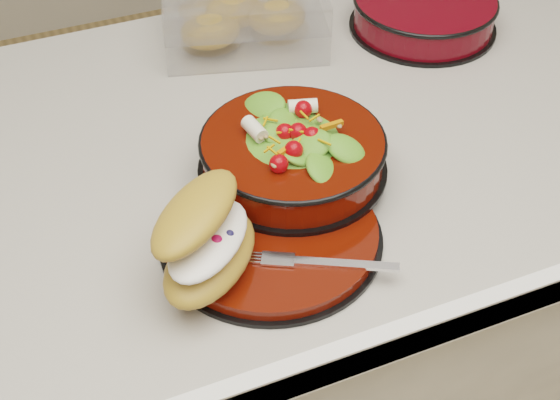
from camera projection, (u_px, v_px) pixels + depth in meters
name	position (u px, v px, depth m)	size (l,w,h in m)	color
island_counter	(323.00, 319.00, 1.39)	(1.24, 0.74, 0.90)	white
dinner_plate	(272.00, 234.00, 0.90)	(0.26, 0.26, 0.02)	black
salad_bowl	(293.00, 147.00, 0.95)	(0.24, 0.24, 0.10)	black
croissant	(207.00, 239.00, 0.82)	(0.16, 0.18, 0.09)	#B98738
fork	(325.00, 263.00, 0.86)	(0.14, 0.08, 0.00)	silver
pastry_box	(243.00, 15.00, 1.21)	(0.28, 0.24, 0.09)	white
extra_bowl	(424.00, 12.00, 1.25)	(0.24, 0.24, 0.05)	black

